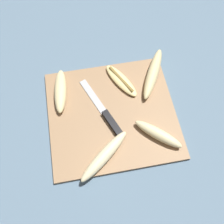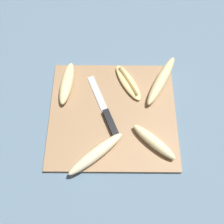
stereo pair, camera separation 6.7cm
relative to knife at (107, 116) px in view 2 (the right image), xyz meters
name	(u,v)px [view 2 (the right image)]	position (x,y,z in m)	size (l,w,h in m)	color
ground_plane	(112,115)	(0.02, 0.01, -0.02)	(4.00, 4.00, 0.00)	slate
cutting_board	(112,114)	(0.02, 0.01, -0.01)	(0.40, 0.37, 0.01)	#997551
knife	(107,116)	(0.00, 0.00, 0.00)	(0.11, 0.22, 0.02)	black
banana_golden_short	(127,82)	(0.07, 0.12, 0.00)	(0.11, 0.15, 0.02)	#EDD689
banana_cream_curved	(95,154)	(-0.03, -0.13, 0.01)	(0.17, 0.15, 0.04)	beige
banana_soft_right	(153,142)	(0.14, -0.09, 0.01)	(0.14, 0.13, 0.03)	beige
banana_ripe_center	(66,83)	(-0.14, 0.11, 0.01)	(0.06, 0.16, 0.03)	beige
banana_mellow_near	(161,80)	(0.18, 0.13, 0.01)	(0.13, 0.20, 0.04)	beige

